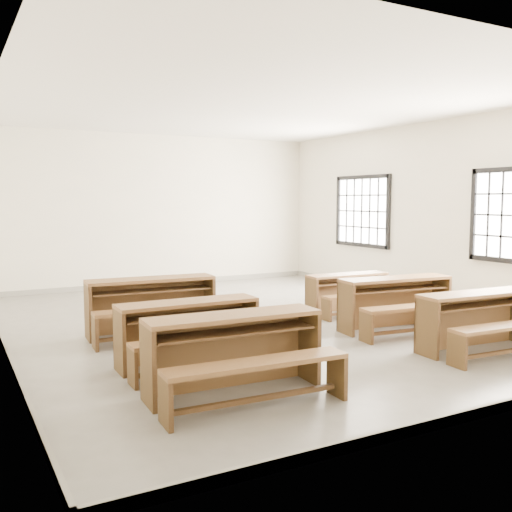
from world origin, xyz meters
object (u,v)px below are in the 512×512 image
desk_set_4 (397,300)px  desk_set_0 (236,348)px  desk_set_1 (190,328)px  desk_set_2 (152,302)px  desk_set_3 (480,317)px  desk_set_5 (349,290)px

desk_set_4 → desk_set_0: bearing=-151.7°
desk_set_1 → desk_set_2: (0.09, 1.58, 0.04)m
desk_set_1 → desk_set_2: desk_set_2 is taller
desk_set_2 → desk_set_4: (3.12, -1.38, -0.02)m
desk_set_0 → desk_set_3: (3.31, -0.01, -0.03)m
desk_set_1 → desk_set_4: size_ratio=0.92×
desk_set_5 → desk_set_4: bearing=-95.5°
desk_set_1 → desk_set_3: (3.32, -1.12, -0.00)m
desk_set_1 → desk_set_4: 3.22m
desk_set_4 → desk_set_2: bearing=162.3°
desk_set_0 → desk_set_5: 4.29m
desk_set_2 → desk_set_3: desk_set_2 is taller
desk_set_2 → desk_set_3: bearing=-36.1°
desk_set_1 → desk_set_2: 1.58m
desk_set_1 → desk_set_3: 3.51m
desk_set_3 → desk_set_2: bearing=144.0°
desk_set_0 → desk_set_2: (0.07, 2.69, 0.01)m
desk_set_1 → desk_set_4: bearing=4.1°
desk_set_0 → desk_set_4: size_ratio=1.00×
desk_set_3 → desk_set_4: bearing=98.7°
desk_set_5 → desk_set_3: bearing=-89.2°
desk_set_1 → desk_set_0: bearing=-88.7°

